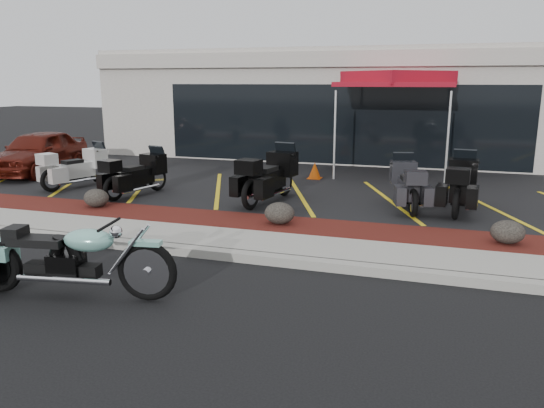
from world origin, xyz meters
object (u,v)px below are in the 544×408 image
(traffic_cone, at_px, (315,170))
(popup_canopy, at_px, (397,81))
(hero_cruiser, at_px, (147,263))
(touring_white, at_px, (99,162))
(parked_car, at_px, (38,152))

(traffic_cone, relative_size, popup_canopy, 0.14)
(hero_cruiser, xyz_separation_m, touring_white, (-5.24, 6.42, 0.18))
(touring_white, bearing_deg, traffic_cone, -46.09)
(traffic_cone, bearing_deg, parked_car, -168.90)
(parked_car, bearing_deg, hero_cruiser, -49.98)
(parked_car, bearing_deg, popup_canopy, 9.61)
(hero_cruiser, bearing_deg, traffic_cone, 79.52)
(touring_white, distance_m, popup_canopy, 8.85)
(popup_canopy, bearing_deg, traffic_cone, -146.98)
(hero_cruiser, height_order, touring_white, touring_white)
(hero_cruiser, bearing_deg, parked_car, 128.79)
(touring_white, bearing_deg, hero_cruiser, -121.38)
(traffic_cone, height_order, popup_canopy, popup_canopy)
(parked_car, xyz_separation_m, traffic_cone, (8.26, 1.62, -0.41))
(traffic_cone, xyz_separation_m, popup_canopy, (2.07, 1.60, 2.53))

